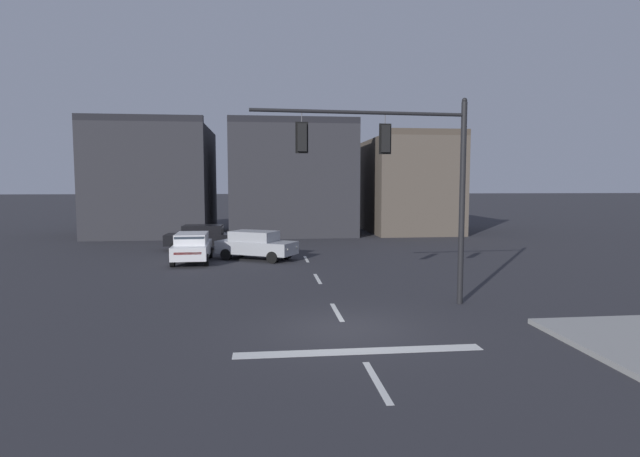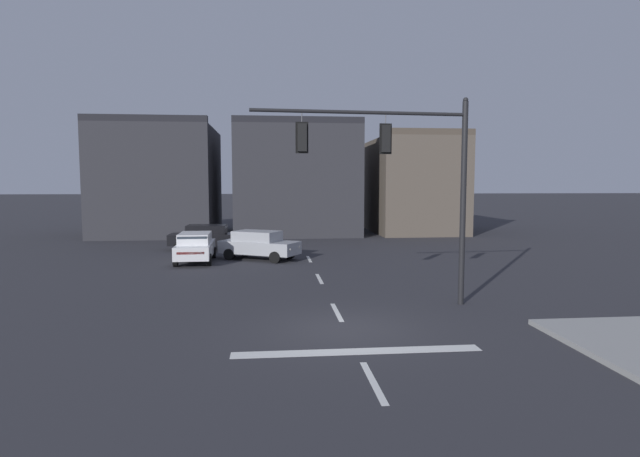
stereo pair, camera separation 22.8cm
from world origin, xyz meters
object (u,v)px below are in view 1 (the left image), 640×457
at_px(signal_mast_near_side, 405,166).
at_px(car_lot_middle, 192,247).
at_px(car_lot_nearside, 201,237).
at_px(car_lot_farside, 256,244).

height_order(signal_mast_near_side, car_lot_middle, signal_mast_near_side).
height_order(signal_mast_near_side, car_lot_nearside, signal_mast_near_side).
bearing_deg(signal_mast_near_side, car_lot_middle, 128.46).
xyz_separation_m(car_lot_nearside, car_lot_farside, (3.54, -4.57, 0.00)).
bearing_deg(car_lot_farside, signal_mast_near_side, -65.56).
relative_size(signal_mast_near_side, car_lot_nearside, 1.66).
bearing_deg(signal_mast_near_side, car_lot_nearside, 118.58).
distance_m(signal_mast_near_side, car_lot_middle, 14.51).
relative_size(signal_mast_near_side, car_lot_middle, 1.65).
xyz_separation_m(signal_mast_near_side, car_lot_nearside, (-8.79, 16.14, -4.02)).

